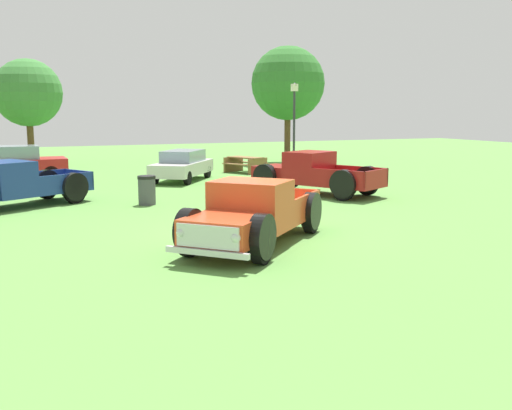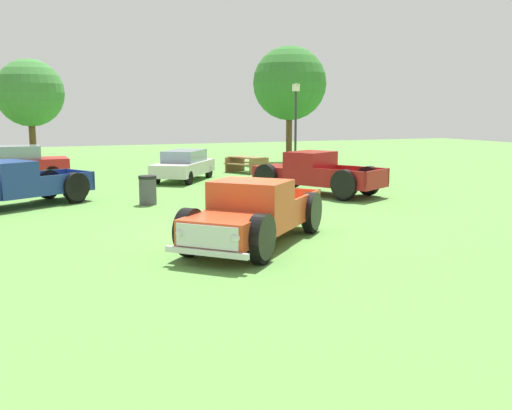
# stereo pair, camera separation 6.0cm
# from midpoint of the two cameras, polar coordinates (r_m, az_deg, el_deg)

# --- Properties ---
(ground_plane) EXTENTS (80.00, 80.00, 0.00)m
(ground_plane) POSITION_cam_midpoint_polar(r_m,az_deg,el_deg) (14.53, -0.31, -2.87)
(ground_plane) COLOR #5B9342
(pickup_truck_foreground) EXTENTS (4.70, 4.64, 1.50)m
(pickup_truck_foreground) POSITION_cam_midpoint_polar(r_m,az_deg,el_deg) (13.07, -0.47, -1.03)
(pickup_truck_foreground) COLOR #D14723
(pickup_truck_foreground) RESTS_ON ground_plane
(pickup_truck_behind_left) EXTENTS (3.93, 5.31, 1.55)m
(pickup_truck_behind_left) POSITION_cam_midpoint_polar(r_m,az_deg,el_deg) (21.84, 5.27, 3.10)
(pickup_truck_behind_left) COLOR maroon
(pickup_truck_behind_left) RESTS_ON ground_plane
(pickup_truck_behind_right) EXTENTS (5.08, 3.84, 1.48)m
(pickup_truck_behind_right) POSITION_cam_midpoint_polar(r_m,az_deg,el_deg) (19.87, -23.11, 1.72)
(pickup_truck_behind_right) COLOR navy
(pickup_truck_behind_right) RESTS_ON ground_plane
(sedan_distant_a) EXTENTS (4.60, 1.95, 1.53)m
(sedan_distant_a) POSITION_cam_midpoint_polar(r_m,az_deg,el_deg) (27.82, -22.65, 3.86)
(sedan_distant_a) COLOR #B21E1E
(sedan_distant_a) RESTS_ON ground_plane
(sedan_distant_b) EXTENTS (3.66, 4.18, 1.33)m
(sedan_distant_b) POSITION_cam_midpoint_polar(r_m,az_deg,el_deg) (25.86, -7.00, 3.92)
(sedan_distant_b) COLOR silver
(sedan_distant_b) RESTS_ON ground_plane
(lamp_post_near) EXTENTS (0.36, 0.36, 4.44)m
(lamp_post_near) POSITION_cam_midpoint_polar(r_m,az_deg,el_deg) (29.65, 3.94, 7.77)
(lamp_post_near) COLOR #2D2D33
(lamp_post_near) RESTS_ON ground_plane
(picnic_table) EXTENTS (2.14, 2.28, 0.78)m
(picnic_table) POSITION_cam_midpoint_polar(r_m,az_deg,el_deg) (29.13, -0.84, 4.16)
(picnic_table) COLOR olive
(picnic_table) RESTS_ON ground_plane
(trash_can) EXTENTS (0.59, 0.59, 0.95)m
(trash_can) POSITION_cam_midpoint_polar(r_m,az_deg,el_deg) (19.39, -10.44, 1.45)
(trash_can) COLOR #4C4C51
(trash_can) RESTS_ON ground_plane
(oak_tree_west) EXTENTS (4.29, 4.29, 6.78)m
(oak_tree_west) POSITION_cam_midpoint_polar(r_m,az_deg,el_deg) (34.82, 3.34, 11.76)
(oak_tree_west) COLOR brown
(oak_tree_west) RESTS_ON ground_plane
(oak_tree_center) EXTENTS (3.70, 3.70, 5.87)m
(oak_tree_center) POSITION_cam_midpoint_polar(r_m,az_deg,el_deg) (34.95, -21.16, 10.15)
(oak_tree_center) COLOR brown
(oak_tree_center) RESTS_ON ground_plane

